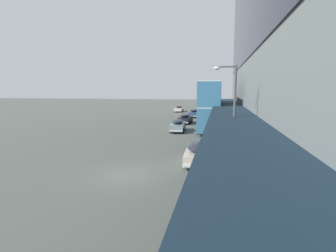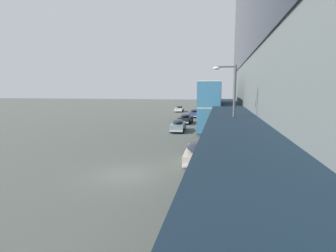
{
  "view_description": "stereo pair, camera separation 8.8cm",
  "coord_description": "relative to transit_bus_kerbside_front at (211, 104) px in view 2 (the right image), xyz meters",
  "views": [
    {
      "loc": [
        5.42,
        -14.8,
        5.21
      ],
      "look_at": [
        0.19,
        12.09,
        1.36
      ],
      "focal_mm": 28.0,
      "sensor_mm": 36.0,
      "label": 1
    },
    {
      "loc": [
        5.51,
        -14.78,
        5.21
      ],
      "look_at": [
        0.19,
        12.09,
        1.36
      ],
      "focal_mm": 28.0,
      "sensor_mm": 36.0,
      "label": 2
    }
  ],
  "objects": [
    {
      "name": "street_lamp",
      "position": [
        1.87,
        -16.08,
        0.69
      ],
      "size": [
        1.5,
        0.28,
        6.6
      ],
      "color": "#4C4C51",
      "rests_on": "sidewalk_kerb"
    },
    {
      "name": "pedestrian_at_kerb",
      "position": [
        2.12,
        -14.46,
        -2.14
      ],
      "size": [
        0.42,
        0.54,
        1.86
      ],
      "color": "#262D37",
      "rests_on": "sidewalk_kerb"
    },
    {
      "name": "transit_bus_kerbside_front",
      "position": [
        0.0,
        0.0,
        0.0
      ],
      "size": [
        2.88,
        10.59,
        6.16
      ],
      "color": "teal",
      "rests_on": "ground"
    },
    {
      "name": "sedan_lead_near",
      "position": [
        -3.92,
        -1.78,
        -2.56
      ],
      "size": [
        1.91,
        4.5,
        1.54
      ],
      "color": "gray",
      "rests_on": "ground"
    },
    {
      "name": "sidewalk_kerb",
      "position": [
        6.62,
        -18.86,
        -3.24
      ],
      "size": [
        10.0,
        180.0,
        0.15
      ],
      "primitive_type": "cube",
      "color": "gray",
      "rests_on": "ground"
    },
    {
      "name": "sedan_oncoming_rear",
      "position": [
        -8.16,
        26.81,
        -2.6
      ],
      "size": [
        2.05,
        4.62,
        1.43
      ],
      "color": "beige",
      "rests_on": "ground"
    },
    {
      "name": "sedan_far_back",
      "position": [
        -0.63,
        33.83,
        -2.59
      ],
      "size": [
        1.94,
        4.5,
        1.46
      ],
      "color": "gray",
      "rests_on": "ground"
    },
    {
      "name": "sedan_trailing_mid",
      "position": [
        -0.29,
        -15.42,
        -2.58
      ],
      "size": [
        2.04,
        4.66,
        1.5
      ],
      "color": "beige",
      "rests_on": "ground"
    },
    {
      "name": "ground",
      "position": [
        -4.38,
        -18.86,
        -3.32
      ],
      "size": [
        240.0,
        240.0,
        0.0
      ],
      "primitive_type": "plane",
      "color": "#4B514B"
    },
    {
      "name": "sedan_oncoming_front",
      "position": [
        -3.98,
        6.19,
        -2.56
      ],
      "size": [
        1.98,
        4.45,
        1.51
      ],
      "color": "black",
      "rests_on": "ground"
    },
    {
      "name": "sedan_lead_mid",
      "position": [
        -0.76,
        9.88,
        -2.56
      ],
      "size": [
        1.86,
        4.52,
        1.53
      ],
      "color": "black",
      "rests_on": "ground"
    },
    {
      "name": "sedan_second_mid",
      "position": [
        -3.5,
        15.51,
        -2.55
      ],
      "size": [
        1.95,
        4.43,
        1.55
      ],
      "color": "navy",
      "rests_on": "ground"
    }
  ]
}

